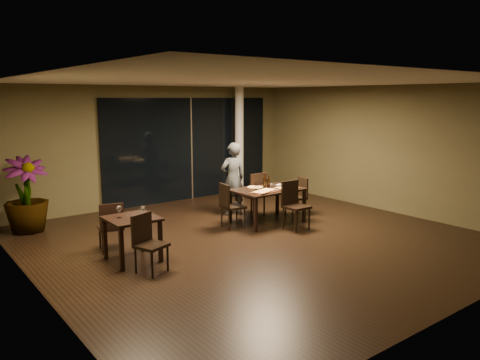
# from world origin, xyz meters

# --- Properties ---
(ground) EXTENTS (8.00, 8.00, 0.00)m
(ground) POSITION_xyz_m (0.00, 0.00, 0.00)
(ground) COLOR black
(ground) RESTS_ON ground
(wall_back) EXTENTS (8.00, 0.10, 3.00)m
(wall_back) POSITION_xyz_m (0.00, 4.05, 1.50)
(wall_back) COLOR #453F25
(wall_back) RESTS_ON ground
(wall_front) EXTENTS (8.00, 0.10, 3.00)m
(wall_front) POSITION_xyz_m (0.00, -4.05, 1.50)
(wall_front) COLOR #453F25
(wall_front) RESTS_ON ground
(wall_left) EXTENTS (0.10, 8.00, 3.00)m
(wall_left) POSITION_xyz_m (-4.05, 0.00, 1.50)
(wall_left) COLOR #453F25
(wall_left) RESTS_ON ground
(wall_right) EXTENTS (0.10, 8.00, 3.00)m
(wall_right) POSITION_xyz_m (4.05, 0.00, 1.50)
(wall_right) COLOR #453F25
(wall_right) RESTS_ON ground
(ceiling) EXTENTS (8.00, 8.00, 0.04)m
(ceiling) POSITION_xyz_m (0.00, 0.00, 3.02)
(ceiling) COLOR silver
(ceiling) RESTS_ON wall_back
(window_panel) EXTENTS (5.00, 0.06, 2.70)m
(window_panel) POSITION_xyz_m (1.00, 3.96, 1.35)
(window_panel) COLOR black
(window_panel) RESTS_ON ground
(column) EXTENTS (0.24, 0.24, 3.00)m
(column) POSITION_xyz_m (2.40, 3.65, 1.50)
(column) COLOR silver
(column) RESTS_ON ground
(main_table) EXTENTS (1.50, 1.00, 0.75)m
(main_table) POSITION_xyz_m (1.00, 0.80, 0.68)
(main_table) COLOR black
(main_table) RESTS_ON ground
(side_table) EXTENTS (0.80, 0.80, 0.75)m
(side_table) POSITION_xyz_m (-2.40, 0.30, 0.62)
(side_table) COLOR black
(side_table) RESTS_ON ground
(chair_main_far) EXTENTS (0.48, 0.48, 1.02)m
(chair_main_far) POSITION_xyz_m (1.13, 1.39, 0.57)
(chair_main_far) COLOR black
(chair_main_far) RESTS_ON ground
(chair_main_near) EXTENTS (0.46, 0.46, 1.00)m
(chair_main_near) POSITION_xyz_m (1.12, 0.11, 0.56)
(chair_main_near) COLOR black
(chair_main_near) RESTS_ON ground
(chair_main_left) EXTENTS (0.51, 0.51, 0.95)m
(chair_main_left) POSITION_xyz_m (0.06, 0.92, 0.53)
(chair_main_left) COLOR black
(chair_main_left) RESTS_ON ground
(chair_main_right) EXTENTS (0.49, 0.49, 0.88)m
(chair_main_right) POSITION_xyz_m (1.99, 0.84, 0.49)
(chair_main_right) COLOR black
(chair_main_right) RESTS_ON ground
(chair_side_far) EXTENTS (0.50, 0.50, 0.90)m
(chair_side_far) POSITION_xyz_m (-2.50, 0.96, 0.50)
(chair_side_far) COLOR black
(chair_side_far) RESTS_ON ground
(chair_side_near) EXTENTS (0.54, 0.54, 0.92)m
(chair_side_near) POSITION_xyz_m (-2.42, -0.30, 0.51)
(chair_side_near) COLOR black
(chair_side_near) RESTS_ON ground
(diner) EXTENTS (0.61, 0.44, 1.69)m
(diner) POSITION_xyz_m (0.82, 1.83, 0.84)
(diner) COLOR #2F3134
(diner) RESTS_ON ground
(potted_plant) EXTENTS (0.92, 0.92, 1.54)m
(potted_plant) POSITION_xyz_m (-3.36, 3.21, 0.77)
(potted_plant) COLOR #184919
(potted_plant) RESTS_ON ground
(pizza_board_left) EXTENTS (0.63, 0.37, 0.01)m
(pizza_board_left) POSITION_xyz_m (0.69, 0.54, 0.76)
(pizza_board_left) COLOR #4B2818
(pizza_board_left) RESTS_ON main_table
(pizza_board_right) EXTENTS (0.61, 0.36, 0.01)m
(pizza_board_right) POSITION_xyz_m (1.33, 0.57, 0.76)
(pizza_board_right) COLOR #3F2914
(pizza_board_right) RESTS_ON main_table
(oblong_pizza_left) EXTENTS (0.58, 0.40, 0.02)m
(oblong_pizza_left) POSITION_xyz_m (0.69, 0.54, 0.77)
(oblong_pizza_left) COLOR maroon
(oblong_pizza_left) RESTS_ON pizza_board_left
(oblong_pizza_right) EXTENTS (0.45, 0.22, 0.02)m
(oblong_pizza_right) POSITION_xyz_m (1.33, 0.57, 0.77)
(oblong_pizza_right) COLOR maroon
(oblong_pizza_right) RESTS_ON pizza_board_right
(round_pizza) EXTENTS (0.33, 0.33, 0.01)m
(round_pizza) POSITION_xyz_m (0.86, 1.06, 0.76)
(round_pizza) COLOR #AE3C13
(round_pizza) RESTS_ON main_table
(bottle_a) EXTENTS (0.07, 0.07, 0.32)m
(bottle_a) POSITION_xyz_m (0.97, 0.86, 0.91)
(bottle_a) COLOR black
(bottle_a) RESTS_ON main_table
(bottle_b) EXTENTS (0.06, 0.06, 0.27)m
(bottle_b) POSITION_xyz_m (1.08, 0.85, 0.89)
(bottle_b) COLOR black
(bottle_b) RESTS_ON main_table
(bottle_c) EXTENTS (0.07, 0.07, 0.33)m
(bottle_c) POSITION_xyz_m (1.00, 0.90, 0.92)
(bottle_c) COLOR black
(bottle_c) RESTS_ON main_table
(tumbler_left) EXTENTS (0.08, 0.08, 0.09)m
(tumbler_left) POSITION_xyz_m (0.74, 0.85, 0.80)
(tumbler_left) COLOR white
(tumbler_left) RESTS_ON main_table
(tumbler_right) EXTENTS (0.08, 0.08, 0.09)m
(tumbler_right) POSITION_xyz_m (1.22, 0.89, 0.80)
(tumbler_right) COLOR white
(tumbler_right) RESTS_ON main_table
(napkin_near) EXTENTS (0.20, 0.16, 0.01)m
(napkin_near) POSITION_xyz_m (1.55, 0.69, 0.76)
(napkin_near) COLOR white
(napkin_near) RESTS_ON main_table
(napkin_far) EXTENTS (0.20, 0.13, 0.01)m
(napkin_far) POSITION_xyz_m (1.53, 0.98, 0.76)
(napkin_far) COLOR silver
(napkin_far) RESTS_ON main_table
(wine_glass_a) EXTENTS (0.09, 0.09, 0.19)m
(wine_glass_a) POSITION_xyz_m (-2.57, 0.40, 0.85)
(wine_glass_a) COLOR white
(wine_glass_a) RESTS_ON side_table
(wine_glass_b) EXTENTS (0.08, 0.08, 0.17)m
(wine_glass_b) POSITION_xyz_m (-2.22, 0.23, 0.84)
(wine_glass_b) COLOR white
(wine_glass_b) RESTS_ON side_table
(side_napkin) EXTENTS (0.18, 0.11, 0.01)m
(side_napkin) POSITION_xyz_m (-2.32, 0.05, 0.76)
(side_napkin) COLOR white
(side_napkin) RESTS_ON side_table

